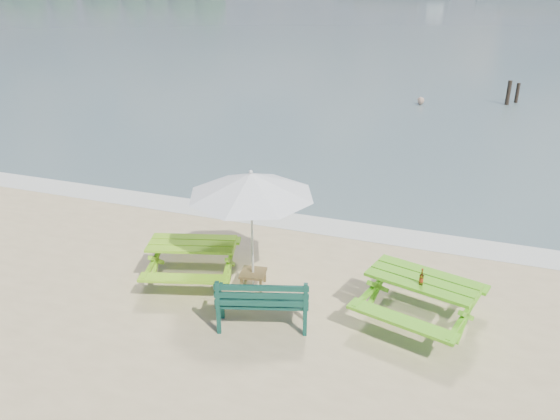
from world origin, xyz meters
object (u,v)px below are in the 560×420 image
(side_table, at_px, (253,278))
(beer_bottle, at_px, (421,279))
(park_bench, at_px, (263,311))
(patio_umbrella, at_px, (251,184))
(picnic_table_left, at_px, (193,261))
(swimmer, at_px, (418,116))
(picnic_table_right, at_px, (420,301))

(side_table, height_order, beer_bottle, beer_bottle)
(beer_bottle, bearing_deg, park_bench, -161.96)
(park_bench, distance_m, patio_umbrella, 2.16)
(picnic_table_left, height_order, side_table, picnic_table_left)
(beer_bottle, xyz_separation_m, swimmer, (-1.66, 16.68, -1.44))
(patio_umbrella, bearing_deg, park_bench, -61.18)
(picnic_table_left, xyz_separation_m, picnic_table_right, (4.19, -0.01, 0.03))
(park_bench, bearing_deg, picnic_table_left, 150.83)
(patio_umbrella, distance_m, swimmer, 16.60)
(picnic_table_right, relative_size, beer_bottle, 8.54)
(park_bench, relative_size, patio_umbrella, 0.61)
(beer_bottle, height_order, swimmer, beer_bottle)
(picnic_table_right, bearing_deg, swimmer, 95.81)
(swimmer, bearing_deg, park_bench, -92.41)
(picnic_table_right, height_order, patio_umbrella, patio_umbrella)
(patio_umbrella, relative_size, beer_bottle, 9.45)
(picnic_table_right, height_order, beer_bottle, beer_bottle)
(picnic_table_right, bearing_deg, patio_umbrella, 177.45)
(swimmer, bearing_deg, patio_umbrella, -94.72)
(swimmer, bearing_deg, side_table, -94.72)
(patio_umbrella, bearing_deg, side_table, -75.96)
(picnic_table_left, height_order, park_bench, park_bench)
(picnic_table_left, bearing_deg, side_table, 6.07)
(picnic_table_right, xyz_separation_m, park_bench, (-2.41, -0.98, -0.12))
(beer_bottle, distance_m, swimmer, 16.83)
(park_bench, xyz_separation_m, patio_umbrella, (-0.61, 1.12, 1.74))
(park_bench, height_order, side_table, park_bench)
(side_table, bearing_deg, park_bench, -61.18)
(picnic_table_left, xyz_separation_m, swimmer, (2.51, 16.47, -0.89))
(beer_bottle, relative_size, swimmer, 0.16)
(side_table, distance_m, swimmer, 16.42)
(park_bench, bearing_deg, side_table, 118.82)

